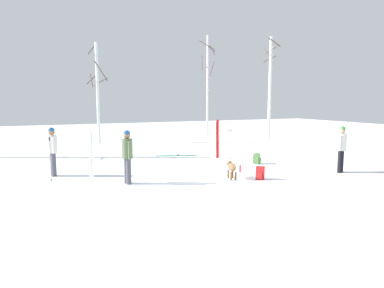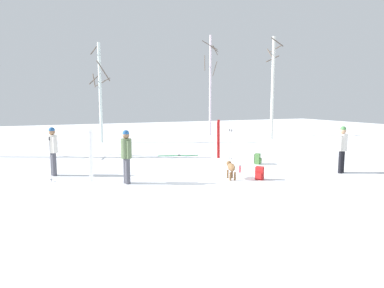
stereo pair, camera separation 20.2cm
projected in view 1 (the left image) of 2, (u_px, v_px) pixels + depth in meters
name	position (u px, v px, depth m)	size (l,w,h in m)	color
ground_plane	(213.00, 179.00, 11.65)	(60.00, 60.00, 0.00)	white
person_0	(341.00, 146.00, 12.63)	(0.47, 0.34, 1.72)	black
person_1	(127.00, 153.00, 10.89)	(0.34, 0.52, 1.72)	#4C4C56
person_2	(52.00, 148.00, 12.01)	(0.34, 0.51, 1.72)	#4C4C56
dog	(232.00, 167.00, 11.66)	(0.37, 0.87, 0.57)	brown
ski_pair_planted_0	(217.00, 139.00, 15.84)	(0.15, 0.04, 1.77)	red
ski_pair_planted_1	(92.00, 157.00, 10.86)	(0.16, 0.12, 1.75)	white
ski_pair_lying_0	(177.00, 156.00, 16.57)	(1.89, 0.72, 0.05)	green
ski_poles_0	(230.00, 143.00, 15.36)	(0.07, 0.28, 1.38)	#B2B2BC
ski_poles_1	(50.00, 158.00, 11.11)	(0.07, 0.22, 1.46)	#B2B2BC
backpack_0	(257.00, 159.00, 14.43)	(0.34, 0.35, 0.44)	#4C7F3F
backpack_1	(260.00, 173.00, 11.58)	(0.35, 0.34, 0.44)	red
water_bottle_0	(240.00, 169.00, 12.72)	(0.06, 0.06, 0.27)	red
birch_tree_2	(98.00, 91.00, 21.33)	(1.33, 1.29, 6.17)	silver
birch_tree_3	(208.00, 83.00, 25.90)	(1.38, 1.41, 7.44)	silver
birch_tree_4	(270.00, 86.00, 23.36)	(1.16, 1.18, 6.86)	white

